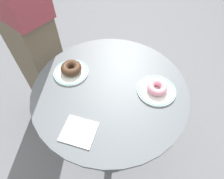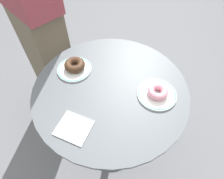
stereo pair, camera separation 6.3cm
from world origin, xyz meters
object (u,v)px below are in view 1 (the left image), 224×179
Objects in this scene: cafe_table at (110,111)px; donut_chocolate at (71,68)px; person_figure at (25,24)px; plate_right at (156,90)px; donut_pink_frosted at (157,87)px; paper_napkin at (79,132)px; plate_left at (71,72)px.

cafe_table is 0.35m from donut_chocolate.
cafe_table is 7.14× the size of donut_chocolate.
cafe_table is 0.46× the size of person_figure.
plate_right is 0.02m from donut_pink_frosted.
paper_napkin reaches higher than cafe_table.
paper_napkin is 0.78m from person_figure.
donut_pink_frosted is (0.46, -0.00, 0.02)m from plate_left.
plate_left is 0.97× the size of plate_right.
paper_napkin is (0.16, -0.32, -0.03)m from donut_chocolate.
donut_chocolate is at bearing 166.96° from cafe_table.
donut_pink_frosted is at bearing -16.02° from person_figure.
person_figure is at bearing 149.43° from donut_chocolate.
paper_napkin is 0.08× the size of person_figure.
person_figure reaches higher than paper_napkin.
paper_napkin is (0.16, -0.31, -0.00)m from plate_left.
plate_right is at bearing -14.04° from donut_pink_frosted.
paper_napkin is at bearing -134.10° from plate_right.
plate_left is 0.11× the size of person_figure.
donut_pink_frosted reaches higher than paper_napkin.
cafe_table is 7.92× the size of donut_pink_frosted.
donut_pink_frosted is at bearing -1.58° from donut_chocolate.
cafe_table is at bearing -170.09° from plate_right.
plate_right is at bearing 45.90° from paper_napkin.
donut_chocolate reaches higher than plate_left.
donut_chocolate is at bearing 75.46° from plate_left.
cafe_table is 0.74m from person_figure.
paper_napkin is at bearing -104.13° from cafe_table.
plate_right is 0.45m from donut_chocolate.
donut_chocolate is (-0.45, 0.01, 0.03)m from plate_right.
plate_left is (-0.23, 0.04, 0.23)m from cafe_table.
paper_napkin is (-0.07, -0.26, 0.23)m from cafe_table.
donut_pink_frosted is 0.06× the size of person_figure.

